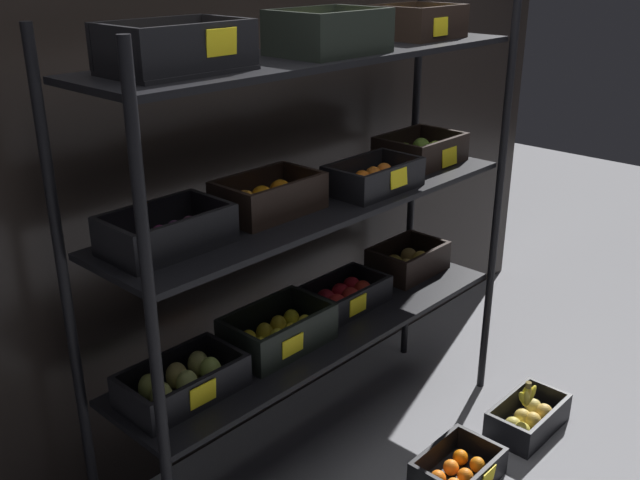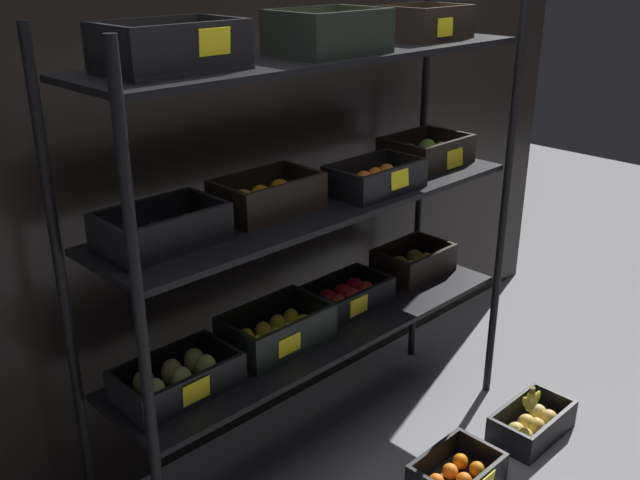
% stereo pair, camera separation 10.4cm
% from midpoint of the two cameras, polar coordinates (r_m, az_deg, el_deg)
% --- Properties ---
extents(ground_plane, '(10.00, 10.00, 0.00)m').
position_cam_midpoint_polar(ground_plane, '(2.98, -1.04, -16.43)').
color(ground_plane, gray).
extents(storefront_wall, '(4.09, 0.12, 2.64)m').
position_cam_midpoint_polar(storefront_wall, '(2.70, -7.75, 10.41)').
color(storefront_wall, black).
rests_on(storefront_wall, ground_plane).
extents(display_rack, '(1.80, 0.47, 1.69)m').
position_cam_midpoint_polar(display_rack, '(2.47, -1.48, 2.80)').
color(display_rack, black).
rests_on(display_rack, ground_plane).
extents(crate_ground_tangerine, '(0.33, 0.24, 0.11)m').
position_cam_midpoint_polar(crate_ground_tangerine, '(2.86, 9.82, -17.64)').
color(crate_ground_tangerine, black).
rests_on(crate_ground_tangerine, ground_plane).
extents(crate_ground_apple_gold, '(0.37, 0.20, 0.12)m').
position_cam_midpoint_polar(crate_ground_apple_gold, '(3.17, 15.22, -13.53)').
color(crate_ground_apple_gold, black).
rests_on(crate_ground_apple_gold, ground_plane).
extents(banana_bunch_loose, '(0.12, 0.05, 0.12)m').
position_cam_midpoint_polar(banana_bunch_loose, '(3.08, 15.12, -11.89)').
color(banana_bunch_loose, brown).
rests_on(banana_bunch_loose, crate_ground_apple_gold).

